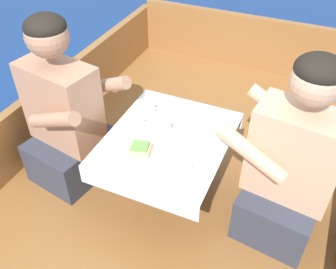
# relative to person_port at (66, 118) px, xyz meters

# --- Properties ---
(ground_plane) EXTENTS (60.00, 60.00, 0.00)m
(ground_plane) POSITION_rel_person_port_xyz_m (0.59, 0.13, -0.70)
(ground_plane) COLOR navy
(boat_deck) EXTENTS (1.94, 3.15, 0.29)m
(boat_deck) POSITION_rel_person_port_xyz_m (0.59, 0.13, -0.55)
(boat_deck) COLOR brown
(boat_deck) RESTS_ON ground_plane
(gunwale_port) EXTENTS (0.06, 3.15, 0.39)m
(gunwale_port) POSITION_rel_person_port_xyz_m (-0.35, 0.13, -0.21)
(gunwale_port) COLOR #936033
(gunwale_port) RESTS_ON boat_deck
(bow_coaming) EXTENTS (1.82, 0.06, 0.45)m
(bow_coaming) POSITION_rel_person_port_xyz_m (0.59, 1.68, -0.18)
(bow_coaming) COLOR #936033
(bow_coaming) RESTS_ON boat_deck
(cockpit_table) EXTENTS (0.59, 0.70, 0.44)m
(cockpit_table) POSITION_rel_person_port_xyz_m (0.59, 0.04, -0.02)
(cockpit_table) COLOR #B2B2B7
(cockpit_table) RESTS_ON boat_deck
(person_port) EXTENTS (0.57, 0.52, 0.98)m
(person_port) POSITION_rel_person_port_xyz_m (0.00, 0.00, 0.00)
(person_port) COLOR #333847
(person_port) RESTS_ON boat_deck
(person_starboard) EXTENTS (0.56, 0.50, 0.98)m
(person_starboard) POSITION_rel_person_port_xyz_m (1.19, 0.10, 0.00)
(person_starboard) COLOR #333847
(person_starboard) RESTS_ON boat_deck
(plate_sandwich) EXTENTS (0.21, 0.21, 0.01)m
(plate_sandwich) POSITION_rel_person_port_xyz_m (0.52, -0.13, 0.04)
(plate_sandwich) COLOR white
(plate_sandwich) RESTS_ON cockpit_table
(plate_bread) EXTENTS (0.16, 0.16, 0.01)m
(plate_bread) POSITION_rel_person_port_xyz_m (0.67, 0.22, 0.04)
(plate_bread) COLOR white
(plate_bread) RESTS_ON cockpit_table
(sandwich) EXTENTS (0.11, 0.10, 0.05)m
(sandwich) POSITION_rel_person_port_xyz_m (0.52, -0.13, 0.07)
(sandwich) COLOR #E0BC7F
(sandwich) RESTS_ON plate_sandwich
(bowl_port_near) EXTENTS (0.13, 0.13, 0.04)m
(bowl_port_near) POSITION_rel_person_port_xyz_m (0.76, 0.04, 0.06)
(bowl_port_near) COLOR white
(bowl_port_near) RESTS_ON cockpit_table
(bowl_starboard_near) EXTENTS (0.15, 0.15, 0.04)m
(bowl_starboard_near) POSITION_rel_person_port_xyz_m (0.72, -0.16, 0.06)
(bowl_starboard_near) COLOR white
(bowl_starboard_near) RESTS_ON cockpit_table
(coffee_cup_port) EXTENTS (0.10, 0.07, 0.07)m
(coffee_cup_port) POSITION_rel_person_port_xyz_m (0.57, 0.05, 0.07)
(coffee_cup_port) COLOR white
(coffee_cup_port) RESTS_ON cockpit_table
(coffee_cup_starboard) EXTENTS (0.09, 0.06, 0.07)m
(coffee_cup_starboard) POSITION_rel_person_port_xyz_m (0.42, 0.17, 0.07)
(coffee_cup_starboard) COLOR white
(coffee_cup_starboard) RESTS_ON cockpit_table
(coffee_cup_center) EXTENTS (0.09, 0.07, 0.05)m
(coffee_cup_center) POSITION_rel_person_port_xyz_m (0.42, 0.04, 0.06)
(coffee_cup_center) COLOR white
(coffee_cup_center) RESTS_ON cockpit_table
(utensil_spoon_starboard) EXTENTS (0.09, 0.16, 0.01)m
(utensil_spoon_starboard) POSITION_rel_person_port_xyz_m (0.78, 0.20, 0.04)
(utensil_spoon_starboard) COLOR silver
(utensil_spoon_starboard) RESTS_ON cockpit_table
(utensil_knife_starboard) EXTENTS (0.04, 0.17, 0.00)m
(utensil_knife_starboard) POSITION_rel_person_port_xyz_m (0.35, 0.28, 0.04)
(utensil_knife_starboard) COLOR silver
(utensil_knife_starboard) RESTS_ON cockpit_table
(utensil_spoon_port) EXTENTS (0.17, 0.05, 0.01)m
(utensil_spoon_port) POSITION_rel_person_port_xyz_m (0.58, 0.14, 0.04)
(utensil_spoon_port) COLOR silver
(utensil_spoon_port) RESTS_ON cockpit_table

